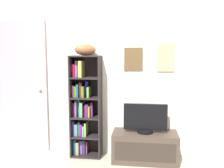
# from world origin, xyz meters

# --- Properties ---
(back_wall) EXTENTS (4.80, 0.08, 2.57)m
(back_wall) POSITION_xyz_m (0.00, 1.13, 1.29)
(back_wall) COLOR silver
(back_wall) RESTS_ON ground
(bookshelf) EXTENTS (0.44, 0.27, 1.47)m
(bookshelf) POSITION_xyz_m (-0.48, 0.99, 0.71)
(bookshelf) COLOR black
(bookshelf) RESTS_ON ground
(football) EXTENTS (0.34, 0.25, 0.16)m
(football) POSITION_xyz_m (-0.44, 0.97, 1.55)
(football) COLOR #925837
(football) RESTS_ON bookshelf
(tv_stand) EXTENTS (0.90, 0.41, 0.41)m
(tv_stand) POSITION_xyz_m (0.41, 0.89, 0.20)
(tv_stand) COLOR #45392F
(tv_stand) RESTS_ON ground
(television) EXTENTS (0.60, 0.22, 0.41)m
(television) POSITION_xyz_m (0.41, 0.89, 0.60)
(television) COLOR black
(television) RESTS_ON tv_stand
(door) EXTENTS (0.81, 0.09, 1.99)m
(door) POSITION_xyz_m (-1.47, 1.08, 0.99)
(door) COLOR #AB9FA8
(door) RESTS_ON ground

